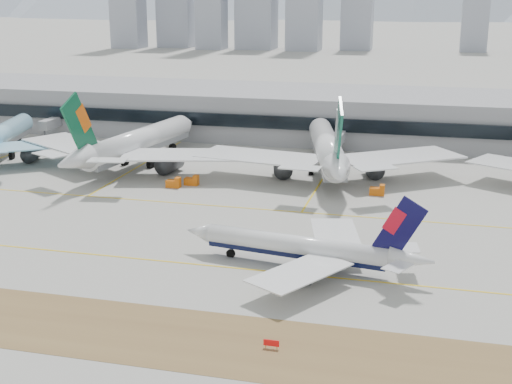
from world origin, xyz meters
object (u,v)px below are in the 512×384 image
(taxiing_airliner, at_px, (305,248))
(terminal, at_px, (312,113))
(widebody_eva, at_px, (134,144))
(widebody_cathay, at_px, (328,151))

(taxiing_airliner, xyz_separation_m, terminal, (-19.16, 116.76, 3.78))
(widebody_eva, distance_m, terminal, 68.34)
(widebody_cathay, xyz_separation_m, terminal, (-13.21, 51.37, 0.86))
(widebody_eva, relative_size, widebody_cathay, 0.99)
(widebody_eva, xyz_separation_m, widebody_cathay, (52.74, 4.36, 0.15))
(widebody_cathay, bearing_deg, widebody_eva, 81.20)
(widebody_cathay, height_order, terminal, widebody_cathay)
(taxiing_airliner, relative_size, terminal, 0.16)
(taxiing_airliner, xyz_separation_m, widebody_eva, (-58.69, 61.04, 2.77))
(taxiing_airliner, bearing_deg, widebody_eva, -37.72)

